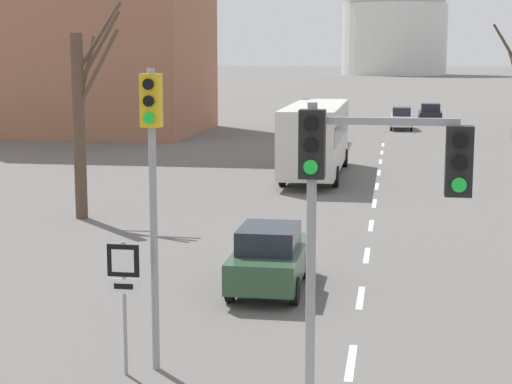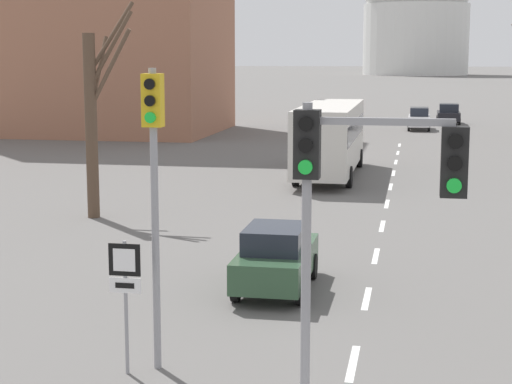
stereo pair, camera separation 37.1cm
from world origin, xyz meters
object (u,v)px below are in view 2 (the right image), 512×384
at_px(route_sign_post, 125,284).
at_px(sedan_mid_centre, 419,119).
at_px(traffic_signal_near_left, 154,164).
at_px(city_bus, 330,135).
at_px(traffic_signal_centre_tall, 356,194).
at_px(sedan_near_left, 449,114).
at_px(sedan_near_right, 276,257).

bearing_deg(route_sign_post, sedan_mid_centre, 84.32).
xyz_separation_m(traffic_signal_near_left, route_sign_post, (-0.47, -0.39, -2.18)).
bearing_deg(city_bus, sedan_mid_centre, 81.06).
xyz_separation_m(traffic_signal_near_left, city_bus, (0.61, 26.11, -1.86)).
height_order(traffic_signal_near_left, traffic_signal_centre_tall, traffic_signal_near_left).
relative_size(sedan_near_left, sedan_mid_centre, 0.90).
bearing_deg(sedan_near_left, traffic_signal_centre_tall, -93.11).
bearing_deg(traffic_signal_centre_tall, traffic_signal_near_left, 141.22).
height_order(traffic_signal_near_left, route_sign_post, traffic_signal_near_left).
relative_size(route_sign_post, sedan_near_right, 0.64).
height_order(traffic_signal_near_left, city_bus, traffic_signal_near_left).
xyz_separation_m(sedan_near_left, city_bus, (-6.71, -33.46, 1.20)).
height_order(sedan_near_left, sedan_mid_centre, sedan_mid_centre).
height_order(route_sign_post, sedan_near_right, route_sign_post).
bearing_deg(route_sign_post, city_bus, 87.67).
xyz_separation_m(traffic_signal_near_left, traffic_signal_centre_tall, (3.90, -3.14, 0.07)).
distance_m(route_sign_post, sedan_mid_centre, 53.81).
xyz_separation_m(traffic_signal_centre_tall, city_bus, (-3.30, 29.25, -1.93)).
bearing_deg(sedan_near_right, route_sign_post, -106.26).
bearing_deg(sedan_near_left, city_bus, -101.34).
distance_m(sedan_near_left, sedan_mid_centre, 6.87).
xyz_separation_m(traffic_signal_near_left, sedan_mid_centre, (4.86, 53.15, -3.02)).
relative_size(sedan_near_left, sedan_near_right, 0.96).
bearing_deg(traffic_signal_near_left, sedan_mid_centre, 84.78).
bearing_deg(sedan_mid_centre, traffic_signal_centre_tall, -90.97).
height_order(sedan_mid_centre, city_bus, city_bus).
xyz_separation_m(traffic_signal_near_left, sedan_near_right, (1.33, 5.77, -3.07)).
bearing_deg(sedan_mid_centre, sedan_near_right, -94.26).
bearing_deg(city_bus, route_sign_post, -92.33).
distance_m(traffic_signal_near_left, sedan_mid_centre, 53.46).
bearing_deg(traffic_signal_near_left, city_bus, 88.67).
bearing_deg(sedan_near_right, sedan_near_left, 83.65).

